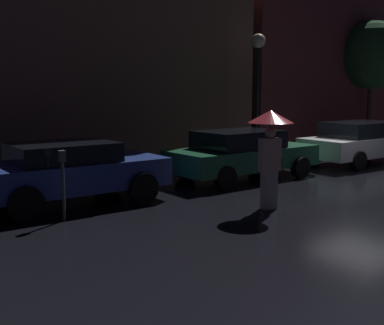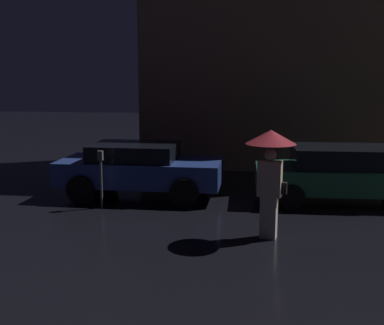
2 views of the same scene
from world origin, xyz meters
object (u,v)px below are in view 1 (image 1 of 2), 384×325
(street_lamp_near, at_px, (258,67))
(parked_car_white, at_px, (361,142))
(parked_car_blue, at_px, (70,171))
(parking_meter, at_px, (63,178))
(pedestrian_with_umbrella, at_px, (270,135))
(parked_car_green, at_px, (242,153))

(street_lamp_near, bearing_deg, parked_car_white, -42.93)
(parked_car_blue, relative_size, parking_meter, 3.02)
(pedestrian_with_umbrella, bearing_deg, street_lamp_near, -118.11)
(parked_car_blue, distance_m, parked_car_green, 5.15)
(parked_car_blue, bearing_deg, parking_meter, -116.52)
(parked_car_green, bearing_deg, parking_meter, -168.32)
(pedestrian_with_umbrella, height_order, street_lamp_near, street_lamp_near)
(pedestrian_with_umbrella, relative_size, parking_meter, 1.53)
(parked_car_white, relative_size, street_lamp_near, 1.06)
(parked_car_blue, distance_m, street_lamp_near, 8.51)
(parked_car_green, relative_size, pedestrian_with_umbrella, 2.18)
(parked_car_white, bearing_deg, pedestrian_with_umbrella, -158.73)
(parked_car_white, distance_m, street_lamp_near, 4.36)
(parked_car_blue, xyz_separation_m, parked_car_green, (5.14, 0.19, -0.03))
(parked_car_green, bearing_deg, pedestrian_with_umbrella, -124.21)
(parked_car_blue, relative_size, pedestrian_with_umbrella, 1.98)
(parked_car_green, height_order, parking_meter, parked_car_green)
(parked_car_blue, xyz_separation_m, parking_meter, (-0.61, -1.24, 0.09))
(parked_car_blue, bearing_deg, street_lamp_near, 16.88)
(pedestrian_with_umbrella, distance_m, street_lamp_near, 7.14)
(parked_car_blue, distance_m, parking_meter, 1.38)
(parking_meter, distance_m, street_lamp_near, 9.45)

